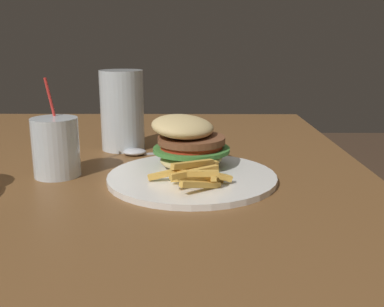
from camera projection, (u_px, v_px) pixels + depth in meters
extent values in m
cube|color=brown|center=(77.00, 192.00, 0.76)|extent=(1.39, 1.04, 0.03)
cylinder|color=brown|center=(272.00, 237.00, 1.45)|extent=(0.09, 0.09, 0.72)
cylinder|color=white|center=(192.00, 177.00, 0.76)|extent=(0.29, 0.29, 0.01)
ellipsoid|color=#E0C17F|center=(191.00, 159.00, 0.81)|extent=(0.16, 0.15, 0.03)
cylinder|color=#428438|center=(191.00, 149.00, 0.81)|extent=(0.18, 0.18, 0.01)
cylinder|color=red|center=(191.00, 145.00, 0.80)|extent=(0.15, 0.15, 0.01)
cylinder|color=brown|center=(191.00, 140.00, 0.80)|extent=(0.16, 0.16, 0.01)
ellipsoid|color=#E0C17F|center=(183.00, 126.00, 0.80)|extent=(0.16, 0.15, 0.05)
cube|color=gold|center=(201.00, 185.00, 0.67)|extent=(0.06, 0.07, 0.03)
cube|color=gold|center=(195.00, 170.00, 0.71)|extent=(0.05, 0.06, 0.02)
cube|color=gold|center=(193.00, 164.00, 0.70)|extent=(0.06, 0.07, 0.02)
cube|color=gold|center=(193.00, 178.00, 0.70)|extent=(0.03, 0.07, 0.02)
cube|color=gold|center=(195.00, 173.00, 0.68)|extent=(0.01, 0.07, 0.01)
cube|color=gold|center=(175.00, 172.00, 0.72)|extent=(0.01, 0.09, 0.03)
cube|color=gold|center=(196.00, 176.00, 0.71)|extent=(0.04, 0.06, 0.03)
cube|color=gold|center=(208.00, 173.00, 0.70)|extent=(0.02, 0.08, 0.03)
cube|color=gold|center=(211.00, 174.00, 0.72)|extent=(0.09, 0.01, 0.02)
cube|color=gold|center=(203.00, 178.00, 0.71)|extent=(0.02, 0.07, 0.02)
cube|color=gold|center=(195.00, 172.00, 0.69)|extent=(0.06, 0.08, 0.01)
cube|color=gold|center=(200.00, 167.00, 0.72)|extent=(0.05, 0.06, 0.01)
cylinder|color=silver|center=(122.00, 110.00, 0.96)|extent=(0.09, 0.09, 0.17)
cylinder|color=gold|center=(122.00, 115.00, 0.96)|extent=(0.08, 0.08, 0.15)
cylinder|color=silver|center=(56.00, 147.00, 0.78)|extent=(0.08, 0.08, 0.10)
cylinder|color=yellow|center=(56.00, 152.00, 0.78)|extent=(0.07, 0.07, 0.09)
cylinder|color=red|center=(57.00, 126.00, 0.79)|extent=(0.01, 0.03, 0.17)
ellipsoid|color=silver|center=(135.00, 152.00, 0.93)|extent=(0.04, 0.05, 0.01)
cube|color=silver|center=(170.00, 153.00, 0.94)|extent=(0.02, 0.11, 0.00)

